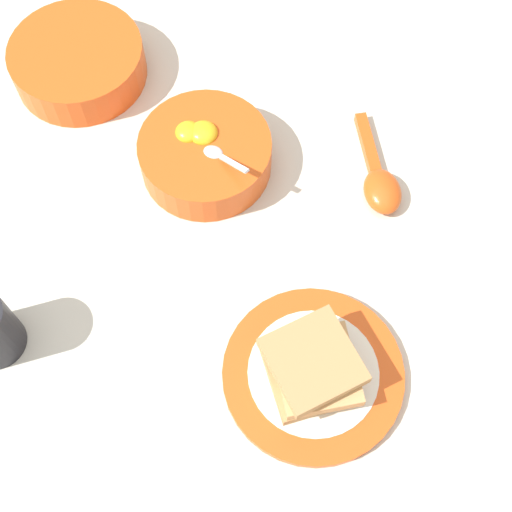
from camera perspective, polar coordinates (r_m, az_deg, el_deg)
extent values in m
plane|color=beige|center=(0.95, -6.90, 4.19)|extent=(3.00, 3.00, 0.00)
cylinder|color=#DB5119|center=(0.95, -4.06, 8.07)|extent=(0.17, 0.17, 0.05)
cylinder|color=white|center=(0.94, -4.10, 8.41)|extent=(0.14, 0.14, 0.02)
ellipsoid|color=yellow|center=(0.94, -4.23, 9.79)|extent=(0.04, 0.04, 0.02)
ellipsoid|color=yellow|center=(0.94, -5.44, 9.84)|extent=(0.03, 0.03, 0.02)
cylinder|color=black|center=(0.92, -4.88, 8.15)|extent=(0.03, 0.03, 0.00)
ellipsoid|color=silver|center=(0.92, -3.44, 8.29)|extent=(0.03, 0.02, 0.01)
cube|color=silver|center=(0.89, -1.79, 7.38)|extent=(0.05, 0.03, 0.03)
cylinder|color=#DB5119|center=(0.84, 4.59, -9.38)|extent=(0.21, 0.21, 0.01)
cylinder|color=white|center=(0.84, 4.62, -9.26)|extent=(0.15, 0.15, 0.00)
cube|color=tan|center=(0.83, 4.20, -9.31)|extent=(0.13, 0.13, 0.02)
cube|color=tan|center=(0.81, 4.85, -9.04)|extent=(0.13, 0.13, 0.02)
cube|color=tan|center=(0.80, 4.58, -8.34)|extent=(0.13, 0.13, 0.02)
ellipsoid|color=#DB5119|center=(0.95, 10.08, 5.10)|extent=(0.08, 0.08, 0.03)
cube|color=#DB5119|center=(0.99, 8.96, 8.69)|extent=(0.07, 0.09, 0.01)
cylinder|color=#DB5119|center=(1.07, -14.04, 14.82)|extent=(0.19, 0.19, 0.05)
cylinder|color=white|center=(1.06, -14.23, 15.39)|extent=(0.15, 0.15, 0.02)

